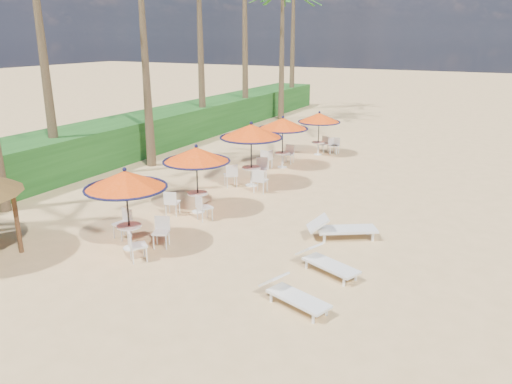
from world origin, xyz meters
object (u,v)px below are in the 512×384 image
Objects in this scene: station_0 at (128,190)px; station_2 at (251,139)px; lounger_far at (340,228)px; station_1 at (195,161)px; lounger_mid at (325,261)px; station_3 at (281,130)px; station_4 at (321,123)px; lounger_near at (292,294)px.

station_2 is at bearing 88.79° from station_0.
station_0 reaches higher than lounger_far.
station_1 is 6.12m from lounger_mid.
station_3 is at bearing 143.11° from lounger_mid.
station_2 is 1.10× the size of station_3.
station_3 is at bearing 89.84° from station_1.
lounger_far is (5.10, 0.02, -1.48)m from station_1.
lounger_far is (5.08, 3.41, -1.42)m from station_0.
station_0 is 0.92× the size of station_2.
station_4 reaches higher than lounger_near.
lounger_near is (5.37, -4.21, -1.53)m from station_1.
station_0 is 6.28m from lounger_far.
station_4 is (0.55, 6.53, -0.29)m from station_2.
lounger_near is at bearing -8.76° from station_0.
station_4 is at bearing 81.70° from lounger_far.
station_1 is 1.14× the size of lounger_far.
lounger_far reaches higher than lounger_near.
station_0 is 7.09m from station_2.
lounger_far is at bearing -53.65° from station_3.
lounger_far is (5.08, -6.91, -1.40)m from station_3.
station_1 is at bearing 160.58° from lounger_near.
station_1 is (-0.02, 3.39, 0.06)m from station_0.
station_1 reaches higher than station_4.
lounger_far reaches higher than lounger_mid.
station_1 reaches higher than lounger_far.
station_4 is (0.71, 3.29, -0.12)m from station_3.
lounger_near is at bearing -64.34° from station_3.
lounger_far is (-0.27, 4.23, 0.05)m from lounger_near.
station_0 is 5.75m from lounger_mid.
lounger_near is at bearing -38.11° from station_1.
station_0 reaches higher than station_4.
lounger_mid is at bearing 105.78° from lounger_near.
lounger_mid is at bearing 11.56° from station_0.
station_2 is 1.42× the size of lounger_near.
station_2 reaches higher than lounger_mid.
station_4 is 1.06× the size of lounger_far.
station_1 is at bearing 179.89° from lounger_mid.
station_1 is 1.07× the size of station_4.
station_4 is (0.72, 10.22, -0.19)m from station_1.
station_3 reaches higher than lounger_near.
station_3 reaches higher than station_4.
station_2 is (0.15, 7.08, 0.16)m from station_0.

